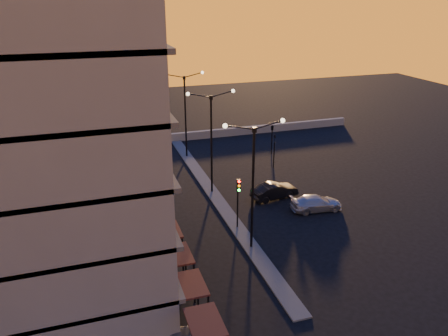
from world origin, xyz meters
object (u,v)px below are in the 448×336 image
Objects in this scene: traffic_light_main at (238,196)px; car_sedan at (274,191)px; car_wagon at (316,203)px; streetlamp_mid at (211,135)px.

car_sedan is (5.00, 4.25, -2.18)m from traffic_light_main.
traffic_light_main is 0.96× the size of car_wagon.
car_wagon is at bearing -151.57° from car_sedan.
car_sedan is at bearing -29.96° from streetlamp_mid.
streetlamp_mid is at bearing 55.81° from car_wagon.
car_wagon is at bearing 7.75° from traffic_light_main.
traffic_light_main reaches higher than car_sedan.
traffic_light_main is at bearing -90.00° from streetlamp_mid.
streetlamp_mid is at bearing 51.56° from car_sedan.
traffic_light_main is (0.00, -7.13, -2.70)m from streetlamp_mid.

